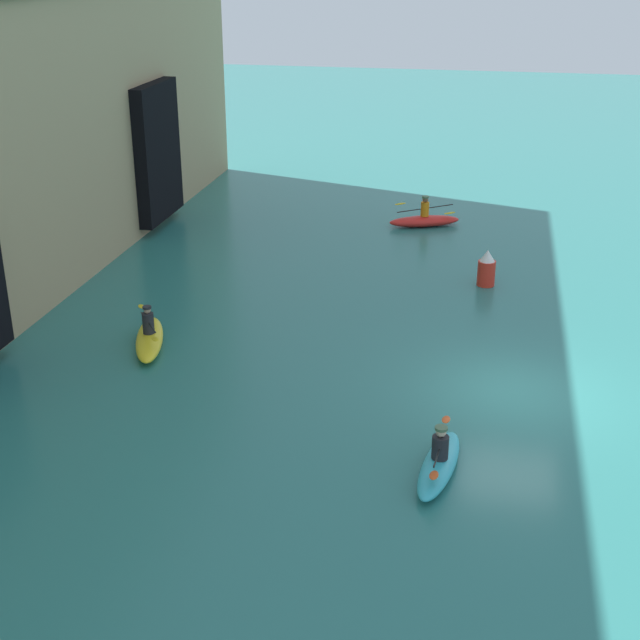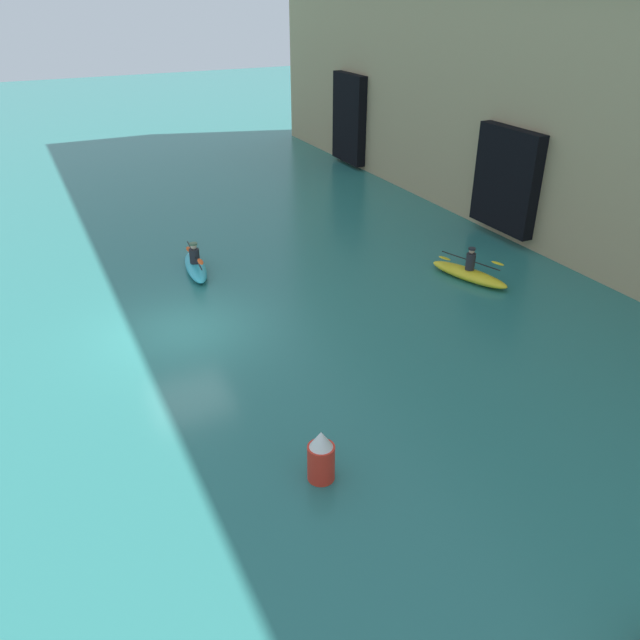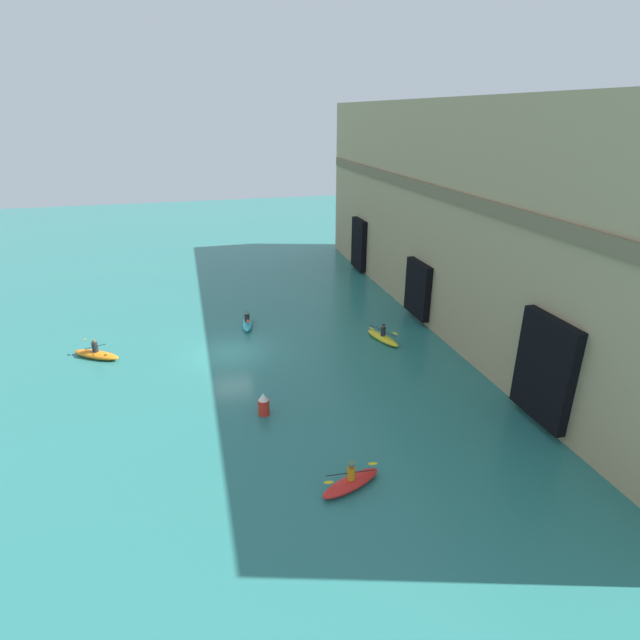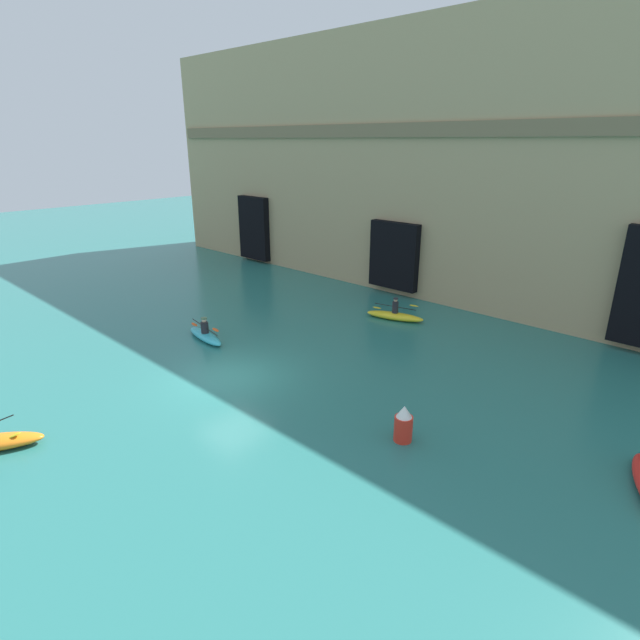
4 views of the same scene
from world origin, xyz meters
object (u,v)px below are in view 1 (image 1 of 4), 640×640
object	(u,v)px
marker_buoy	(487,269)
kayak_cyan	(439,462)
kayak_yellow	(149,338)
kayak_red	(424,220)

from	to	relation	value
marker_buoy	kayak_cyan	bearing A→B (deg)	176.77
kayak_cyan	marker_buoy	size ratio (longest dim) A/B	2.40
kayak_yellow	marker_buoy	xyz separation A→B (m)	(6.59, -8.96, 0.32)
kayak_cyan	kayak_yellow	distance (m)	9.61
kayak_red	marker_buoy	xyz separation A→B (m)	(-6.12, -2.55, 0.30)
kayak_yellow	kayak_red	xyz separation A→B (m)	(12.71, -6.41, 0.02)
kayak_red	marker_buoy	distance (m)	6.63
kayak_red	marker_buoy	size ratio (longest dim) A/B	2.41
kayak_yellow	kayak_red	distance (m)	14.24
kayak_cyan	kayak_red	bearing A→B (deg)	-165.87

